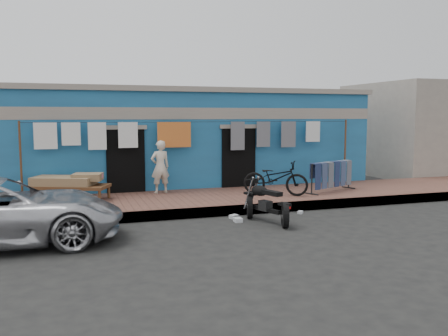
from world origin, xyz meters
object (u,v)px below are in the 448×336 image
at_px(jeans_rack, 331,176).
at_px(motorcycle, 267,202).
at_px(bicycle, 276,174).
at_px(seated_person, 160,167).
at_px(charpoy, 72,187).

bearing_deg(jeans_rack, motorcycle, -143.63).
bearing_deg(bicycle, seated_person, 101.21).
relative_size(bicycle, motorcycle, 1.12).
bearing_deg(jeans_rack, seated_person, 165.40).
relative_size(seated_person, jeans_rack, 0.80).
bearing_deg(bicycle, charpoy, 115.22).
xyz_separation_m(bicycle, charpoy, (-5.48, 0.98, -0.25)).
bearing_deg(jeans_rack, bicycle, -177.22).
height_order(seated_person, jeans_rack, seated_person).
relative_size(seated_person, charpoy, 0.69).
bearing_deg(seated_person, jeans_rack, 156.45).
relative_size(seated_person, motorcycle, 0.94).
xyz_separation_m(seated_person, motorcycle, (1.83, -3.51, -0.52)).
height_order(seated_person, motorcycle, seated_person).
distance_m(bicycle, charpoy, 5.57).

